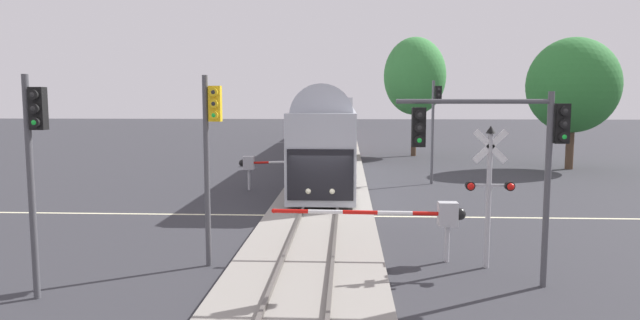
# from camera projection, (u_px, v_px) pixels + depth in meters

# --- Properties ---
(ground_plane) EXTENTS (220.00, 220.00, 0.00)m
(ground_plane) POSITION_uv_depth(u_px,v_px,m) (320.00, 216.00, 23.11)
(ground_plane) COLOR #333338
(road_centre_stripe) EXTENTS (44.00, 0.20, 0.01)m
(road_centre_stripe) POSITION_uv_depth(u_px,v_px,m) (320.00, 216.00, 23.11)
(road_centre_stripe) COLOR beige
(road_centre_stripe) RESTS_ON ground
(railway_track) EXTENTS (4.40, 80.00, 0.32)m
(railway_track) POSITION_uv_depth(u_px,v_px,m) (320.00, 214.00, 23.10)
(railway_track) COLOR gray
(railway_track) RESTS_ON ground
(commuter_train) EXTENTS (3.04, 64.03, 5.16)m
(commuter_train) POSITION_uv_depth(u_px,v_px,m) (336.00, 121.00, 52.69)
(commuter_train) COLOR #B2B7C1
(commuter_train) RESTS_ON railway_track
(crossing_gate_near) EXTENTS (5.76, 0.40, 1.80)m
(crossing_gate_near) POSITION_uv_depth(u_px,v_px,m) (426.00, 216.00, 16.47)
(crossing_gate_near) COLOR #B7B7BC
(crossing_gate_near) RESTS_ON ground
(crossing_signal_mast) EXTENTS (1.36, 0.44, 4.08)m
(crossing_signal_mast) POSITION_uv_depth(u_px,v_px,m) (489.00, 182.00, 15.72)
(crossing_signal_mast) COLOR #B2B2B7
(crossing_signal_mast) RESTS_ON ground
(crossing_gate_far) EXTENTS (5.93, 0.40, 1.80)m
(crossing_gate_far) POSITION_uv_depth(u_px,v_px,m) (261.00, 164.00, 29.44)
(crossing_gate_far) COLOR #B7B7BC
(crossing_gate_far) RESTS_ON ground
(traffic_signal_near_left) EXTENTS (0.53, 0.38, 5.40)m
(traffic_signal_near_left) POSITION_uv_depth(u_px,v_px,m) (34.00, 150.00, 13.14)
(traffic_signal_near_left) COLOR #4C4C51
(traffic_signal_near_left) RESTS_ON ground
(traffic_signal_median) EXTENTS (0.53, 0.38, 5.49)m
(traffic_signal_median) POSITION_uv_depth(u_px,v_px,m) (211.00, 140.00, 15.78)
(traffic_signal_median) COLOR #4C4C51
(traffic_signal_median) RESTS_ON ground
(traffic_signal_near_right) EXTENTS (4.30, 0.38, 5.01)m
(traffic_signal_near_right) POSITION_uv_depth(u_px,v_px,m) (505.00, 142.00, 14.02)
(traffic_signal_near_right) COLOR #4C4C51
(traffic_signal_near_right) RESTS_ON ground
(traffic_signal_far_side) EXTENTS (0.53, 0.38, 5.84)m
(traffic_signal_far_side) POSITION_uv_depth(u_px,v_px,m) (435.00, 115.00, 31.29)
(traffic_signal_far_side) COLOR #4C4C51
(traffic_signal_far_side) RESTS_ON ground
(maple_right_background) EXTENTS (6.09, 6.09, 8.96)m
(maple_right_background) POSITION_uv_depth(u_px,v_px,m) (573.00, 85.00, 37.84)
(maple_right_background) COLOR #4C3828
(maple_right_background) RESTS_ON ground
(elm_centre_background) EXTENTS (5.16, 5.16, 9.93)m
(elm_centre_background) POSITION_uv_depth(u_px,v_px,m) (415.00, 76.00, 46.58)
(elm_centre_background) COLOR #4C3828
(elm_centre_background) RESTS_ON ground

